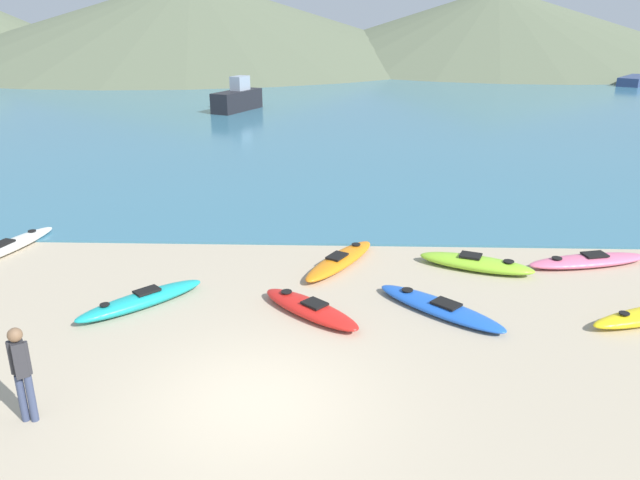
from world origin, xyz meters
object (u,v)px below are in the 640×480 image
Objects in this scene: kayak_on_sand_1 at (340,260)px; person_near_foreground at (21,369)px; moored_boat_1 at (146,68)px; moored_boat_2 at (635,80)px; kayak_on_sand_4 at (142,300)px; kayak_on_sand_5 at (588,261)px; kayak_on_sand_8 at (310,309)px; moored_boat_0 at (237,99)px; kayak_on_sand_7 at (440,307)px; kayak_on_sand_3 at (8,247)px; kayak_on_sand_2 at (476,263)px.

person_near_foreground reaches higher than kayak_on_sand_1.
moored_boat_1 reaches higher than moored_boat_2.
kayak_on_sand_4 is 11.35m from kayak_on_sand_5.
kayak_on_sand_1 is 1.20× the size of kayak_on_sand_4.
kayak_on_sand_4 is 0.49× the size of moored_boat_2.
kayak_on_sand_1 is at bearing 77.42° from kayak_on_sand_8.
moored_boat_0 is at bearing -153.10° from moored_boat_2.
moored_boat_0 is at bearing -61.56° from moored_boat_1.
kayak_on_sand_8 reaches higher than kayak_on_sand_7.
kayak_on_sand_3 is 1.33× the size of kayak_on_sand_4.
kayak_on_sand_3 is 1.21× the size of kayak_on_sand_7.
moored_boat_1 is at bearing 109.97° from kayak_on_sand_8.
kayak_on_sand_8 is at bearing -102.58° from kayak_on_sand_1.
moored_boat_1 is at bearing 114.76° from kayak_on_sand_2.
kayak_on_sand_3 is at bearing -77.45° from moored_boat_1.
kayak_on_sand_7 is 0.50× the size of moored_boat_1.
kayak_on_sand_5 is 0.59× the size of moored_boat_1.
kayak_on_sand_2 is 0.52× the size of moored_boat_1.
kayak_on_sand_3 is 15.77m from kayak_on_sand_5.
kayak_on_sand_8 reaches higher than kayak_on_sand_3.
kayak_on_sand_5 is 30.02m from moored_boat_0.
moored_boat_1 is (-20.12, 55.38, 0.61)m from kayak_on_sand_8.
moored_boat_0 reaches higher than moored_boat_1.
moored_boat_2 is (26.80, 44.17, 0.28)m from kayak_on_sand_1.
kayak_on_sand_5 is at bearing 33.86° from kayak_on_sand_7.
kayak_on_sand_2 is 0.88× the size of kayak_on_sand_5.
person_near_foreground is at bearing -138.34° from kayak_on_sand_8.
kayak_on_sand_8 is (8.60, -3.61, 0.02)m from kayak_on_sand_3.
kayak_on_sand_7 is 1.15× the size of kayak_on_sand_8.
kayak_on_sand_3 is 53.04m from moored_boat_1.
moored_boat_1 is 48.29m from moored_boat_2.
moored_boat_1 is at bearing 106.48° from kayak_on_sand_4.
kayak_on_sand_3 is at bearing 175.50° from kayak_on_sand_1.
person_near_foreground is 0.32× the size of moored_boat_2.
kayak_on_sand_2 is at bearing -3.86° from kayak_on_sand_3.
moored_boat_0 reaches higher than moored_boat_2.
moored_boat_1 is at bearing 112.62° from kayak_on_sand_7.
kayak_on_sand_1 is 0.70× the size of moored_boat_0.
moored_boat_1 is at bearing 104.86° from person_near_foreground.
kayak_on_sand_5 is 2.04× the size of person_near_foreground.
moored_boat_0 is at bearing 104.47° from kayak_on_sand_1.
moored_boat_2 reaches higher than kayak_on_sand_7.
moored_boat_2 reaches higher than kayak_on_sand_3.
person_near_foreground is at bearing -126.55° from kayak_on_sand_1.
moored_boat_2 is at bearing -9.93° from moored_boat_1.
person_near_foreground reaches higher than kayak_on_sand_7.
moored_boat_2 is at bearing 56.22° from kayak_on_sand_4.
kayak_on_sand_8 is at bearing -4.48° from kayak_on_sand_4.
person_near_foreground reaches higher than kayak_on_sand_3.
person_near_foreground is 33.88m from moored_boat_0.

